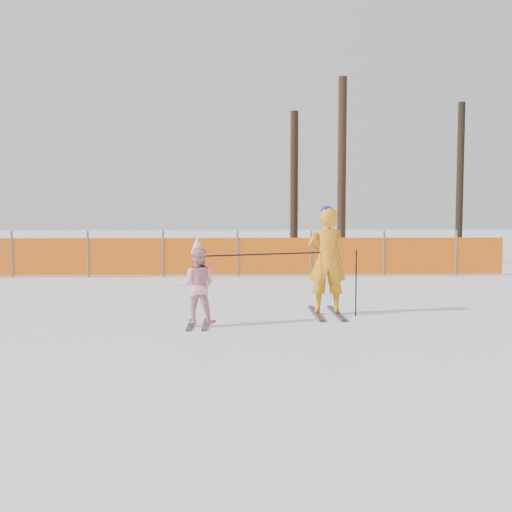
# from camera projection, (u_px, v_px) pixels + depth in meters

# --- Properties ---
(ground) EXTENTS (120.00, 120.00, 0.00)m
(ground) POSITION_uv_depth(u_px,v_px,m) (257.00, 324.00, 8.63)
(ground) COLOR white
(ground) RESTS_ON ground
(adult) EXTENTS (0.64, 1.40, 1.81)m
(adult) POSITION_uv_depth(u_px,v_px,m) (327.00, 260.00, 9.41)
(adult) COLOR black
(adult) RESTS_ON ground
(child) EXTENTS (0.59, 0.88, 1.33)m
(child) POSITION_uv_depth(u_px,v_px,m) (197.00, 285.00, 8.46)
(child) COLOR black
(child) RESTS_ON ground
(ski_poles) EXTENTS (2.43, 0.81, 1.09)m
(ski_poles) POSITION_uv_depth(u_px,v_px,m) (298.00, 265.00, 9.04)
(ski_poles) COLOR black
(ski_poles) RESTS_ON ground
(safety_fence) EXTENTS (17.33, 0.06, 1.25)m
(safety_fence) POSITION_uv_depth(u_px,v_px,m) (185.00, 256.00, 15.34)
(safety_fence) COLOR #595960
(safety_fence) RESTS_ON ground
(tree_trunks) EXTENTS (5.68, 1.16, 6.17)m
(tree_trunks) POSITION_uv_depth(u_px,v_px,m) (355.00, 180.00, 19.07)
(tree_trunks) COLOR #321E16
(tree_trunks) RESTS_ON ground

